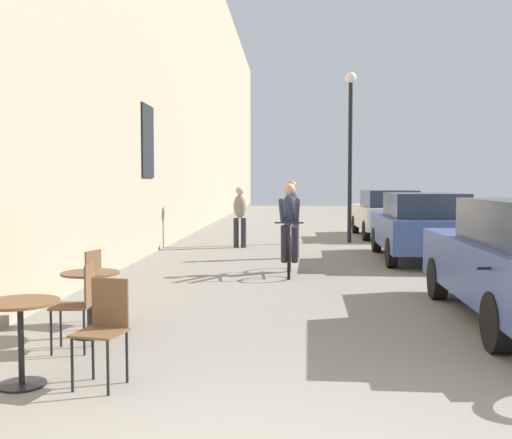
% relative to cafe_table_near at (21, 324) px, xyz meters
% --- Properties ---
extents(building_facade_left, '(0.54, 68.00, 11.21)m').
position_rel_cafe_table_near_xyz_m(building_facade_left, '(-1.35, 12.13, 5.08)').
color(building_facade_left, tan).
rests_on(building_facade_left, ground_plane).
extents(cafe_table_near, '(0.64, 0.64, 0.72)m').
position_rel_cafe_table_near_xyz_m(cafe_table_near, '(0.00, 0.00, 0.00)').
color(cafe_table_near, black).
rests_on(cafe_table_near, ground_plane).
extents(cafe_chair_near_toward_street, '(0.45, 0.45, 0.89)m').
position_rel_cafe_table_near_xyz_m(cafe_chair_near_toward_street, '(0.69, 0.07, -0.00)').
color(cafe_chair_near_toward_street, black).
rests_on(cafe_chair_near_toward_street, ground_plane).
extents(cafe_table_mid, '(0.64, 0.64, 0.72)m').
position_rel_cafe_table_near_xyz_m(cafe_table_mid, '(0.04, 1.63, 0.00)').
color(cafe_table_mid, black).
rests_on(cafe_table_mid, ground_plane).
extents(cafe_chair_mid_toward_street, '(0.46, 0.46, 0.89)m').
position_rel_cafe_table_near_xyz_m(cafe_chair_mid_toward_street, '(-0.03, 2.23, -0.00)').
color(cafe_chair_mid_toward_street, black).
rests_on(cafe_chair_mid_toward_street, ground_plane).
extents(cafe_chair_mid_toward_wall, '(0.41, 0.41, 0.89)m').
position_rel_cafe_table_near_xyz_m(cafe_chair_mid_toward_wall, '(0.12, 1.06, -0.00)').
color(cafe_chair_mid_toward_wall, black).
rests_on(cafe_chair_mid_toward_wall, ground_plane).
extents(cyclist_on_bicycle, '(0.52, 1.76, 1.74)m').
position_rel_cafe_table_near_xyz_m(cyclist_on_bicycle, '(2.24, 6.48, 0.29)').
color(cyclist_on_bicycle, black).
rests_on(cyclist_on_bicycle, ground_plane).
extents(pedestrian_near, '(0.34, 0.24, 1.77)m').
position_rel_cafe_table_near_xyz_m(pedestrian_near, '(2.29, 8.79, 0.48)').
color(pedestrian_near, '#26262D').
rests_on(pedestrian_near, ground_plane).
extents(pedestrian_mid, '(0.35, 0.26, 1.62)m').
position_rel_cafe_table_near_xyz_m(pedestrian_mid, '(0.92, 11.02, 0.39)').
color(pedestrian_mid, '#26262D').
rests_on(pedestrian_mid, ground_plane).
extents(street_lamp, '(0.32, 0.32, 4.90)m').
position_rel_cafe_table_near_xyz_m(street_lamp, '(3.98, 12.61, 2.59)').
color(street_lamp, black).
rests_on(street_lamp, ground_plane).
extents(parked_car_second, '(1.90, 4.27, 1.50)m').
position_rel_cafe_table_near_xyz_m(parked_car_second, '(5.15, 8.62, 0.26)').
color(parked_car_second, '#384C84').
rests_on(parked_car_second, ground_plane).
extents(parked_car_third, '(1.82, 4.24, 1.50)m').
position_rel_cafe_table_near_xyz_m(parked_car_third, '(5.32, 14.42, 0.26)').
color(parked_car_third, beige).
rests_on(parked_car_third, ground_plane).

